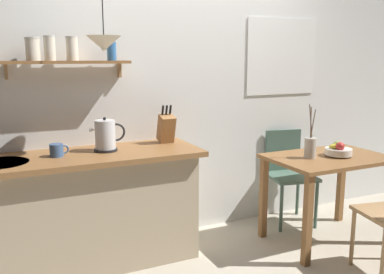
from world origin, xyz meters
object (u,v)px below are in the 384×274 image
fruit_bowl (338,150)px  coffee_mug_by_sink (57,150)px  knife_block (166,128)px  electric_kettle (106,136)px  dining_table (328,171)px  twig_vase (310,147)px  pendant_lamp (104,43)px  dining_chair_far (288,170)px

fruit_bowl → coffee_mug_by_sink: 2.27m
knife_block → coffee_mug_by_sink: bearing=-172.1°
electric_kettle → knife_block: size_ratio=0.85×
electric_kettle → coffee_mug_by_sink: electric_kettle is taller
fruit_bowl → coffee_mug_by_sink: size_ratio=1.67×
dining_table → fruit_bowl: 0.19m
knife_block → fruit_bowl: bearing=-22.8°
dining_table → twig_vase: 0.29m
dining_table → electric_kettle: (-1.79, 0.44, 0.37)m
pendant_lamp → fruit_bowl: bearing=-10.2°
fruit_bowl → electric_kettle: 1.93m
dining_table → pendant_lamp: (-1.81, 0.31, 1.05)m
coffee_mug_by_sink → electric_kettle: bearing=5.6°
twig_vase → electric_kettle: size_ratio=1.68×
twig_vase → pendant_lamp: (-1.62, 0.29, 0.83)m
dining_chair_far → coffee_mug_by_sink: size_ratio=6.54×
dining_chair_far → knife_block: (-1.25, 0.01, 0.50)m
dining_table → twig_vase: size_ratio=2.22×
dining_table → coffee_mug_by_sink: (-2.15, 0.41, 0.30)m
dining_chair_far → twig_vase: 0.64m
twig_vase → knife_block: size_ratio=1.42×
knife_block → pendant_lamp: 0.89m
knife_block → coffee_mug_by_sink: (-0.89, -0.12, -0.08)m
dining_chair_far → twig_vase: size_ratio=1.96×
coffee_mug_by_sink → dining_table: bearing=-10.8°
dining_table → twig_vase: bearing=175.2°
electric_kettle → pendant_lamp: 0.69m
dining_table → dining_chair_far: 0.54m
dining_table → knife_block: size_ratio=3.17×
electric_kettle → knife_block: (0.52, 0.09, 0.01)m
knife_block → pendant_lamp: (-0.54, -0.22, 0.67)m
pendant_lamp → dining_chair_far: bearing=6.8°
coffee_mug_by_sink → pendant_lamp: size_ratio=0.24×
coffee_mug_by_sink → knife_block: bearing=7.9°
fruit_bowl → knife_block: (-1.34, 0.56, 0.20)m
coffee_mug_by_sink → dining_chair_far: bearing=3.1°
twig_vase → pendant_lamp: bearing=169.8°
electric_kettle → pendant_lamp: bearing=-97.8°
twig_vase → coffee_mug_by_sink: twig_vase is taller
twig_vase → electric_kettle: bearing=165.0°
dining_table → electric_kettle: 1.88m
fruit_bowl → knife_block: 1.46m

